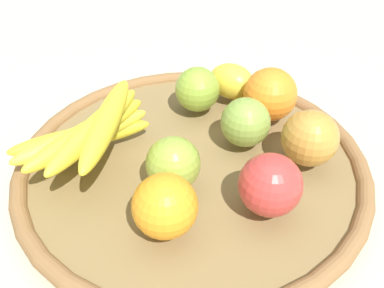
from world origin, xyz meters
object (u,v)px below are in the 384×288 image
Objects in this scene: orange_0 at (270,94)px; apple_4 at (310,138)px; lemon_0 at (232,81)px; banana_bunch at (90,132)px; apple_2 at (175,164)px; apple_3 at (246,122)px; apple_0 at (197,89)px; apple_1 at (270,185)px; orange_1 at (165,206)px.

apple_4 is (-0.07, 0.08, -0.00)m from orange_0.
lemon_0 is 0.95× the size of orange_0.
apple_2 is at bearing 177.05° from banana_bunch.
apple_0 is at bearing -30.05° from apple_3.
apple_3 is at bearing -114.96° from apple_2.
apple_1 is at bearing 104.86° from orange_0.
apple_4 reaches higher than lemon_0.
orange_0 is 0.11m from apple_0.
orange_1 is (0.12, 0.17, -0.00)m from apple_4.
apple_0 is (0.15, -0.16, -0.00)m from apple_1.
orange_1 reaches higher than apple_3.
apple_4 is at bearing 132.97° from orange_0.
banana_bunch is at bearing 43.72° from orange_0.
apple_3 is 1.02× the size of apple_2.
orange_0 reaches higher than apple_2.
orange_0 is (0.05, -0.18, 0.00)m from apple_1.
apple_0 is (0.10, 0.02, -0.01)m from orange_0.
orange_0 is at bearing -100.46° from orange_1.
orange_0 is 0.25m from orange_1.
orange_0 is at bearing 154.54° from lemon_0.
banana_bunch is 0.23m from apple_1.
apple_0 is 0.24m from orange_1.
orange_0 reaches higher than orange_1.
orange_1 is at bearing 55.90° from apple_4.
apple_3 is 0.12m from apple_2.
apple_3 is 0.12m from lemon_0.
apple_2 is 0.07m from orange_1.
apple_2 is 0.17m from apple_0.
apple_3 is 0.20m from banana_bunch.
apple_3 is 0.09m from apple_4.
orange_1 reaches higher than apple_2.
apple_1 is 0.22m from apple_0.
lemon_0 is 1.10× the size of apple_0.
apple_4 is at bearing -103.59° from apple_1.
apple_4 is (-0.14, -0.11, 0.00)m from apple_2.
apple_1 reaches higher than apple_2.
apple_4 is (-0.09, 0.01, 0.00)m from apple_3.
lemon_0 is 1.02× the size of apple_4.
apple_4 is at bearing 161.95° from apple_0.
apple_1 reaches higher than apple_3.
orange_1 is at bearing 106.41° from apple_2.
orange_0 is (-0.07, 0.03, 0.01)m from lemon_0.
lemon_0 is 0.28m from orange_1.
banana_bunch reaches higher than lemon_0.
banana_bunch is 2.89× the size of apple_0.
orange_0 is 0.10m from apple_4.
apple_0 is (0.09, -0.05, -0.00)m from apple_3.
apple_2 is at bearing 70.21° from orange_0.
apple_2 is 0.11m from apple_1.
lemon_0 is at bearing -89.50° from apple_2.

